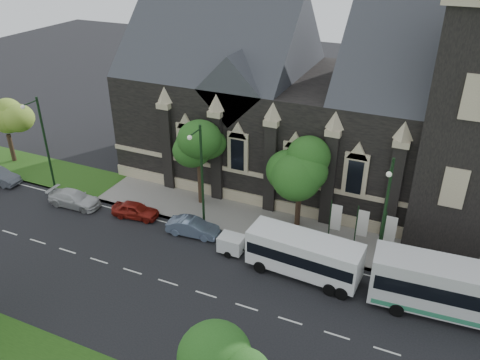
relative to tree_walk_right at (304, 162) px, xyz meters
The scene contains 18 objects.
ground 12.61m from the tree_walk_right, 106.69° to the right, with size 160.00×160.00×0.00m, color black.
sidewalk 6.69m from the tree_walk_right, 159.33° to the right, with size 80.00×5.00×0.15m, color gray.
museum 8.62m from the tree_walk_right, 76.72° to the left, with size 40.00×17.70×29.90m.
tree_walk_right is the anchor object (origin of this frame).
tree_walk_left 9.01m from the tree_walk_right, behind, with size 3.91×3.91×7.64m.
tree_walk_far 31.06m from the tree_walk_right, behind, with size 3.40×3.40×6.28m.
street_lamp_near 7.72m from the tree_walk_right, 28.06° to the right, with size 0.36×1.88×9.00m.
street_lamp_mid 8.10m from the tree_walk_right, 153.35° to the right, with size 0.36×1.88×9.00m.
street_lamp_far 23.50m from the tree_walk_right, behind, with size 0.36×1.88×9.00m.
banner_flag_left 4.92m from the tree_walk_right, 29.10° to the right, with size 0.90×0.10×4.00m.
banner_flag_center 6.36m from the tree_walk_right, 18.64° to the right, with size 0.90×0.10×4.00m.
banner_flag_right 8.05m from the tree_walk_right, 13.60° to the right, with size 0.90×0.10×4.00m.
tour_coach 14.94m from the tree_walk_right, 24.01° to the right, with size 12.89×3.60×3.72m.
shuttle_bus 7.50m from the tree_walk_right, 70.46° to the right, with size 8.14×3.22×3.09m.
box_trailer 8.42m from the tree_walk_right, 122.25° to the right, with size 2.71×1.59×1.45m.
sedan 10.26m from the tree_walk_right, 147.09° to the right, with size 1.48×4.25×1.40m, color slate.
car_far_red 14.87m from the tree_walk_right, 161.15° to the right, with size 1.62×4.02×1.37m, color maroon.
car_far_white 20.56m from the tree_walk_right, 165.01° to the right, with size 1.96×4.81×1.40m, color silver.
Camera 1 is at (12.33, -21.91, 22.20)m, focal length 35.98 mm.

